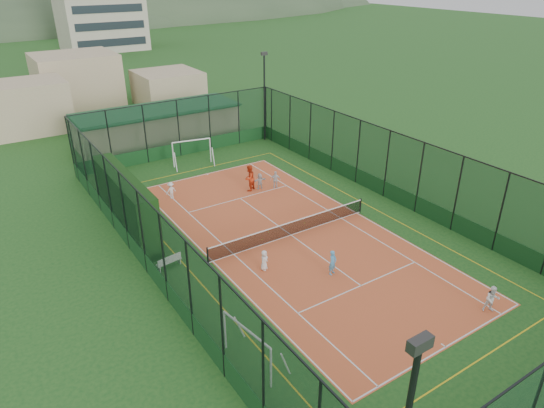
{
  "coord_description": "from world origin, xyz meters",
  "views": [
    {
      "loc": [
        -15.47,
        -21.42,
        15.21
      ],
      "look_at": [
        0.1,
        2.33,
        1.2
      ],
      "focal_mm": 32.0,
      "sensor_mm": 36.0,
      "label": 1
    }
  ],
  "objects_px": {
    "child_near_right": "(492,299)",
    "child_far_right": "(276,180)",
    "floodlight_ne": "(264,98)",
    "child_near_mid": "(333,262)",
    "child_far_back": "(260,181)",
    "child_near_left": "(264,260)",
    "coach": "(249,178)",
    "clubhouse": "(158,125)",
    "white_bench": "(169,261)",
    "futsal_goal_far": "(192,153)",
    "futsal_goal_near": "(247,348)",
    "child_far_left": "(171,190)"
  },
  "relations": [
    {
      "from": "futsal_goal_near",
      "to": "coach",
      "type": "distance_m",
      "value": 17.87
    },
    {
      "from": "clubhouse",
      "to": "futsal_goal_far",
      "type": "distance_m",
      "value": 7.57
    },
    {
      "from": "child_near_left",
      "to": "coach",
      "type": "relative_size",
      "value": 0.6
    },
    {
      "from": "child_near_mid",
      "to": "floodlight_ne",
      "type": "bearing_deg",
      "value": 47.44
    },
    {
      "from": "child_near_mid",
      "to": "child_near_right",
      "type": "bearing_deg",
      "value": -76.14
    },
    {
      "from": "coach",
      "to": "futsal_goal_far",
      "type": "bearing_deg",
      "value": -104.92
    },
    {
      "from": "child_far_right",
      "to": "child_far_back",
      "type": "height_order",
      "value": "child_far_right"
    },
    {
      "from": "floodlight_ne",
      "to": "clubhouse",
      "type": "relative_size",
      "value": 0.54
    },
    {
      "from": "floodlight_ne",
      "to": "coach",
      "type": "distance_m",
      "value": 12.26
    },
    {
      "from": "futsal_goal_near",
      "to": "child_near_mid",
      "type": "distance_m",
      "value": 8.11
    },
    {
      "from": "child_near_mid",
      "to": "futsal_goal_near",
      "type": "bearing_deg",
      "value": -174.9
    },
    {
      "from": "floodlight_ne",
      "to": "child_far_right",
      "type": "relative_size",
      "value": 6.15
    },
    {
      "from": "floodlight_ne",
      "to": "child_near_mid",
      "type": "relative_size",
      "value": 5.72
    },
    {
      "from": "child_near_left",
      "to": "child_near_right",
      "type": "distance_m",
      "value": 11.67
    },
    {
      "from": "floodlight_ne",
      "to": "child_near_right",
      "type": "bearing_deg",
      "value": -99.66
    },
    {
      "from": "floodlight_ne",
      "to": "futsal_goal_far",
      "type": "relative_size",
      "value": 2.5
    },
    {
      "from": "clubhouse",
      "to": "white_bench",
      "type": "relative_size",
      "value": 10.36
    },
    {
      "from": "child_far_left",
      "to": "child_far_right",
      "type": "xyz_separation_m",
      "value": [
        7.34,
        -2.64,
        0.05
      ]
    },
    {
      "from": "child_near_right",
      "to": "child_far_right",
      "type": "relative_size",
      "value": 1.07
    },
    {
      "from": "child_near_right",
      "to": "child_far_right",
      "type": "height_order",
      "value": "child_near_right"
    },
    {
      "from": "child_near_mid",
      "to": "child_far_back",
      "type": "xyz_separation_m",
      "value": [
        2.67,
        11.76,
        -0.11
      ]
    },
    {
      "from": "floodlight_ne",
      "to": "futsal_goal_near",
      "type": "relative_size",
      "value": 2.67
    },
    {
      "from": "child_near_right",
      "to": "floodlight_ne",
      "type": "bearing_deg",
      "value": 115.09
    },
    {
      "from": "futsal_goal_far",
      "to": "child_far_right",
      "type": "distance_m",
      "value": 8.55
    },
    {
      "from": "clubhouse",
      "to": "child_far_back",
      "type": "distance_m",
      "value": 15.1
    },
    {
      "from": "floodlight_ne",
      "to": "child_near_right",
      "type": "relative_size",
      "value": 5.75
    },
    {
      "from": "clubhouse",
      "to": "futsal_goal_far",
      "type": "bearing_deg",
      "value": -90.16
    },
    {
      "from": "clubhouse",
      "to": "child_far_right",
      "type": "relative_size",
      "value": 11.32
    },
    {
      "from": "floodlight_ne",
      "to": "child_far_right",
      "type": "height_order",
      "value": "floodlight_ne"
    },
    {
      "from": "child_far_left",
      "to": "child_far_right",
      "type": "relative_size",
      "value": 0.93
    },
    {
      "from": "white_bench",
      "to": "child_far_left",
      "type": "xyz_separation_m",
      "value": [
        3.65,
        8.37,
        0.22
      ]
    },
    {
      "from": "futsal_goal_far",
      "to": "white_bench",
      "type": "bearing_deg",
      "value": -108.84
    },
    {
      "from": "child_near_mid",
      "to": "white_bench",
      "type": "bearing_deg",
      "value": 123.52
    },
    {
      "from": "clubhouse",
      "to": "child_near_left",
      "type": "bearing_deg",
      "value": -98.08
    },
    {
      "from": "child_far_right",
      "to": "child_far_back",
      "type": "relative_size",
      "value": 1.09
    },
    {
      "from": "futsal_goal_far",
      "to": "child_near_left",
      "type": "bearing_deg",
      "value": -90.72
    },
    {
      "from": "futsal_goal_far",
      "to": "child_near_left",
      "type": "relative_size",
      "value": 2.77
    },
    {
      "from": "child_near_left",
      "to": "child_far_right",
      "type": "distance_m",
      "value": 11.04
    },
    {
      "from": "child_far_left",
      "to": "coach",
      "type": "height_order",
      "value": "coach"
    },
    {
      "from": "futsal_goal_near",
      "to": "child_near_mid",
      "type": "bearing_deg",
      "value": -74.31
    },
    {
      "from": "child_near_left",
      "to": "child_far_back",
      "type": "distance_m",
      "value": 10.89
    },
    {
      "from": "futsal_goal_far",
      "to": "child_near_mid",
      "type": "relative_size",
      "value": 2.29
    },
    {
      "from": "white_bench",
      "to": "child_far_right",
      "type": "height_order",
      "value": "child_far_right"
    },
    {
      "from": "futsal_goal_near",
      "to": "child_far_right",
      "type": "bearing_deg",
      "value": -46.06
    },
    {
      "from": "clubhouse",
      "to": "white_bench",
      "type": "height_order",
      "value": "clubhouse"
    },
    {
      "from": "clubhouse",
      "to": "child_near_right",
      "type": "relative_size",
      "value": 10.59
    },
    {
      "from": "white_bench",
      "to": "child_far_right",
      "type": "relative_size",
      "value": 1.09
    },
    {
      "from": "floodlight_ne",
      "to": "white_bench",
      "type": "height_order",
      "value": "floodlight_ne"
    },
    {
      "from": "child_near_left",
      "to": "white_bench",
      "type": "bearing_deg",
      "value": 110.11
    },
    {
      "from": "white_bench",
      "to": "coach",
      "type": "xyz_separation_m",
      "value": [
        9.1,
        6.44,
        0.59
      ]
    }
  ]
}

